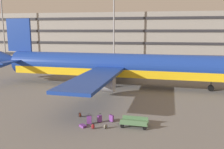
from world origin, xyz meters
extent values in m
plane|color=slate|center=(0.00, 0.00, 0.00)|extent=(600.00, 600.00, 0.00)
cube|color=gray|center=(0.00, 45.67, 7.10)|extent=(137.85, 19.88, 14.20)
cube|color=#2D2D33|center=(0.00, 35.62, 1.78)|extent=(136.47, 0.24, 0.70)
cube|color=#2D2D33|center=(0.00, 35.62, 5.33)|extent=(136.47, 0.24, 0.70)
cube|color=#2D2D33|center=(0.00, 35.62, 8.88)|extent=(136.47, 0.24, 0.70)
cube|color=#2D2D33|center=(0.00, 35.62, 12.43)|extent=(136.47, 0.24, 0.70)
cylinder|color=navy|center=(3.71, 3.55, 3.43)|extent=(37.12, 6.62, 3.76)
cube|color=yellow|center=(3.71, 3.55, 2.39)|extent=(35.64, 6.43, 1.20)
cone|color=navy|center=(-16.02, 5.09, 3.71)|extent=(4.73, 3.35, 3.01)
cube|color=navy|center=(-14.11, 4.94, 8.13)|extent=(4.53, 0.71, 5.64)
cube|color=navy|center=(-13.43, 8.47, 3.90)|extent=(2.23, 5.77, 0.20)
cube|color=navy|center=(-13.99, 1.35, 3.90)|extent=(2.23, 5.77, 0.20)
cube|color=navy|center=(3.46, 13.24, 3.15)|extent=(5.59, 15.81, 0.36)
cube|color=navy|center=(1.96, -5.98, 3.15)|extent=(5.59, 15.81, 0.36)
cylinder|color=#9E9EA3|center=(3.74, 10.42, 1.81)|extent=(2.84, 2.27, 2.07)
cylinder|color=#9E9EA3|center=(2.68, -3.23, 1.81)|extent=(2.84, 2.27, 2.07)
cylinder|color=black|center=(17.70, 2.46, 0.45)|extent=(0.92, 0.42, 0.90)
cylinder|color=slate|center=(17.70, 2.46, 1.22)|extent=(0.20, 0.20, 1.55)
cylinder|color=black|center=(2.36, 5.26, 0.45)|extent=(0.92, 0.42, 0.90)
cylinder|color=slate|center=(2.36, 5.26, 1.22)|extent=(0.20, 0.20, 1.55)
cylinder|color=black|center=(2.11, 2.07, 0.45)|extent=(0.92, 0.42, 0.90)
cylinder|color=slate|center=(2.11, 2.07, 1.22)|extent=(0.20, 0.20, 1.55)
cylinder|color=gray|center=(-34.00, 30.46, 9.96)|extent=(0.36, 0.36, 19.92)
cylinder|color=gray|center=(-1.31, 30.46, 12.34)|extent=(0.36, 0.36, 24.67)
cube|color=#72388C|center=(5.06, -11.85, 0.37)|extent=(0.51, 0.43, 0.64)
cylinder|color=#333338|center=(4.92, -11.84, 0.74)|extent=(0.02, 0.02, 0.10)
cylinder|color=#333338|center=(5.14, -11.98, 0.74)|extent=(0.02, 0.02, 0.10)
cube|color=black|center=(5.03, -11.91, 0.79)|extent=(0.23, 0.16, 0.02)
cylinder|color=black|center=(4.95, -11.68, 0.03)|extent=(0.04, 0.05, 0.05)
cylinder|color=black|center=(5.27, -11.88, 0.03)|extent=(0.04, 0.05, 0.05)
cylinder|color=black|center=(4.86, -11.83, 0.03)|extent=(0.04, 0.05, 0.05)
cylinder|color=black|center=(5.18, -12.03, 0.03)|extent=(0.04, 0.05, 0.05)
cube|color=#72388C|center=(2.63, -13.55, 0.10)|extent=(0.81, 0.79, 0.20)
cube|color=black|center=(2.92, -13.80, 0.10)|extent=(0.16, 0.18, 0.02)
cube|color=#72388C|center=(3.04, -12.79, 0.43)|extent=(0.48, 0.29, 0.75)
cylinder|color=#333338|center=(3.15, -12.70, 0.90)|extent=(0.02, 0.02, 0.20)
cylinder|color=#333338|center=(2.91, -12.75, 0.90)|extent=(0.02, 0.02, 0.20)
cube|color=black|center=(3.03, -12.72, 1.00)|extent=(0.25, 0.06, 0.02)
cylinder|color=black|center=(3.23, -12.85, 0.03)|extent=(0.03, 0.05, 0.05)
cylinder|color=black|center=(2.88, -12.91, 0.03)|extent=(0.03, 0.05, 0.05)
cylinder|color=black|center=(3.20, -12.67, 0.03)|extent=(0.03, 0.05, 0.05)
cylinder|color=black|center=(2.85, -12.73, 0.03)|extent=(0.03, 0.05, 0.05)
cube|color=#72388C|center=(3.93, -12.18, 0.38)|extent=(0.46, 0.47, 0.66)
cylinder|color=#333338|center=(3.91, -12.32, 0.82)|extent=(0.02, 0.02, 0.21)
cylinder|color=#333338|center=(4.06, -12.15, 0.82)|extent=(0.02, 0.02, 0.21)
cube|color=black|center=(3.99, -12.23, 0.92)|extent=(0.17, 0.18, 0.02)
cylinder|color=black|center=(3.74, -12.23, 0.03)|extent=(0.05, 0.05, 0.05)
cylinder|color=black|center=(3.96, -11.99, 0.03)|extent=(0.05, 0.05, 0.05)
cylinder|color=black|center=(3.90, -12.37, 0.03)|extent=(0.05, 0.05, 0.05)
cylinder|color=black|center=(4.12, -12.13, 0.03)|extent=(0.05, 0.05, 0.05)
ellipsoid|color=#592619|center=(1.60, -11.09, 0.25)|extent=(0.35, 0.39, 0.50)
ellipsoid|color=#592619|center=(1.69, -11.04, 0.17)|extent=(0.20, 0.25, 0.22)
torus|color=black|center=(1.57, -11.11, 0.51)|extent=(0.05, 0.08, 0.08)
cube|color=black|center=(1.47, -11.06, 0.25)|extent=(0.04, 0.04, 0.42)
cube|color=black|center=(1.56, -11.22, 0.25)|extent=(0.04, 0.04, 0.42)
ellipsoid|color=gray|center=(4.80, -13.59, 0.20)|extent=(0.42, 0.44, 0.41)
ellipsoid|color=gray|center=(4.72, -13.53, 0.14)|extent=(0.25, 0.27, 0.18)
torus|color=black|center=(4.83, -13.61, 0.42)|extent=(0.06, 0.07, 0.08)
cube|color=black|center=(4.81, -13.74, 0.20)|extent=(0.04, 0.04, 0.35)
cube|color=black|center=(4.95, -13.58, 0.20)|extent=(0.04, 0.04, 0.35)
ellipsoid|color=maroon|center=(3.68, -13.86, 0.23)|extent=(0.33, 0.24, 0.47)
ellipsoid|color=maroon|center=(3.68, -13.96, 0.16)|extent=(0.23, 0.11, 0.21)
torus|color=black|center=(3.68, -13.82, 0.48)|extent=(0.08, 0.01, 0.08)
cube|color=black|center=(3.77, -13.75, 0.23)|extent=(0.04, 0.02, 0.40)
cube|color=black|center=(3.59, -13.75, 0.23)|extent=(0.04, 0.02, 0.40)
cube|color=#4C724C|center=(7.37, -12.71, 0.42)|extent=(2.70, 1.51, 0.12)
cylinder|color=#4C4C51|center=(5.72, -12.57, 0.18)|extent=(0.70, 0.11, 0.05)
cube|color=#4C724C|center=(7.32, -13.32, 0.62)|extent=(2.47, 0.24, 0.40)
cube|color=#4C724C|center=(7.42, -12.09, 0.62)|extent=(2.47, 0.24, 0.40)
cylinder|color=black|center=(6.29, -13.17, 0.18)|extent=(0.37, 0.13, 0.36)
cylinder|color=black|center=(6.38, -12.07, 0.18)|extent=(0.37, 0.13, 0.36)
cylinder|color=black|center=(8.36, -13.34, 0.18)|extent=(0.37, 0.13, 0.36)
cylinder|color=black|center=(8.45, -12.24, 0.18)|extent=(0.37, 0.13, 0.36)
camera|label=1|loc=(8.71, -33.71, 8.86)|focal=37.94mm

